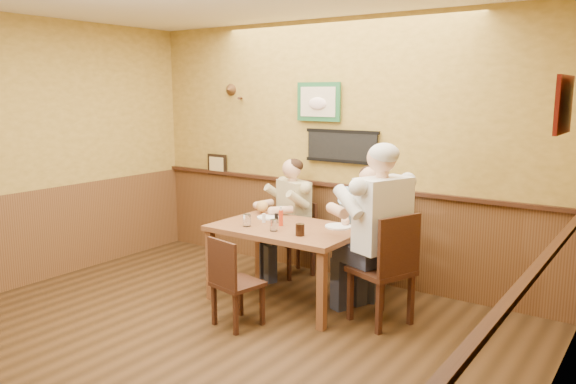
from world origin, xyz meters
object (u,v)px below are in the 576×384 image
at_px(diner_white_elder, 382,244).
at_px(pepper_shaker, 276,218).
at_px(water_glass_left, 247,220).
at_px(diner_blue_polo, 368,235).
at_px(dining_table, 287,236).
at_px(cola_tumbler, 300,230).
at_px(chair_back_right, 368,252).
at_px(water_glass_mid, 274,225).
at_px(diner_tan_shirt, 294,223).
at_px(chair_right_end, 381,268).
at_px(hot_sauce_bottle, 281,217).
at_px(salt_shaker, 264,218).
at_px(chair_back_left, 294,239).
at_px(chair_near_side, 238,281).

distance_m(diner_white_elder, pepper_shaker, 1.15).
relative_size(water_glass_left, pepper_shaker, 1.25).
bearing_deg(diner_blue_polo, dining_table, -141.12).
xyz_separation_m(water_glass_left, cola_tumbler, (0.61, -0.00, -0.00)).
bearing_deg(dining_table, diner_blue_polo, 55.67).
height_order(chair_back_right, water_glass_left, water_glass_left).
relative_size(water_glass_mid, pepper_shaker, 1.17).
bearing_deg(diner_tan_shirt, water_glass_mid, -42.86).
relative_size(chair_right_end, diner_white_elder, 0.70).
relative_size(hot_sauce_bottle, salt_shaker, 1.94).
height_order(chair_back_right, hot_sauce_bottle, hot_sauce_bottle).
bearing_deg(dining_table, salt_shaker, 178.14).
height_order(chair_right_end, pepper_shaker, chair_right_end).
bearing_deg(pepper_shaker, chair_back_right, 44.81).
xyz_separation_m(dining_table, chair_back_left, (-0.40, 0.71, -0.25)).
bearing_deg(hot_sauce_bottle, cola_tumbler, -29.99).
bearing_deg(chair_near_side, salt_shaker, -59.03).
height_order(chair_back_right, diner_white_elder, diner_white_elder).
xyz_separation_m(chair_right_end, chair_near_side, (-0.99, -0.77, -0.10)).
relative_size(dining_table, pepper_shaker, 14.95).
distance_m(hot_sauce_bottle, pepper_shaker, 0.13).
height_order(chair_back_left, chair_near_side, chair_back_left).
bearing_deg(diner_white_elder, water_glass_mid, -53.42).
bearing_deg(diner_tan_shirt, hot_sauce_bottle, -41.25).
bearing_deg(water_glass_left, water_glass_mid, -0.12).
bearing_deg(hot_sauce_bottle, water_glass_mid, -72.18).
distance_m(chair_back_left, diner_tan_shirt, 0.18).
height_order(water_glass_mid, cola_tumbler, water_glass_mid).
relative_size(dining_table, water_glass_left, 11.98).
xyz_separation_m(diner_white_elder, salt_shaker, (-1.26, -0.04, 0.08)).
bearing_deg(hot_sauce_bottle, diner_tan_shirt, 115.20).
distance_m(chair_back_left, chair_right_end, 1.53).
bearing_deg(water_glass_left, chair_back_right, 49.10).
bearing_deg(water_glass_mid, dining_table, 90.30).
relative_size(water_glass_left, cola_tumbler, 1.08).
xyz_separation_m(chair_right_end, diner_blue_polo, (-0.47, 0.68, 0.08)).
distance_m(diner_tan_shirt, cola_tumbler, 1.17).
relative_size(diner_blue_polo, hot_sauce_bottle, 6.81).
xyz_separation_m(chair_right_end, cola_tumbler, (-0.68, -0.27, 0.30)).
distance_m(diner_blue_polo, water_glass_left, 1.28).
height_order(chair_back_left, diner_white_elder, diner_white_elder).
distance_m(diner_tan_shirt, water_glass_mid, 1.02).
relative_size(diner_blue_polo, salt_shaker, 13.21).
relative_size(cola_tumbler, hot_sauce_bottle, 0.63).
height_order(water_glass_mid, salt_shaker, water_glass_mid).
xyz_separation_m(chair_back_right, diner_tan_shirt, (-0.90, -0.03, 0.18)).
bearing_deg(hot_sauce_bottle, chair_right_end, 3.13).
distance_m(chair_back_left, water_glass_mid, 1.08).
height_order(dining_table, pepper_shaker, pepper_shaker).
bearing_deg(water_glass_left, chair_near_side, -59.19).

